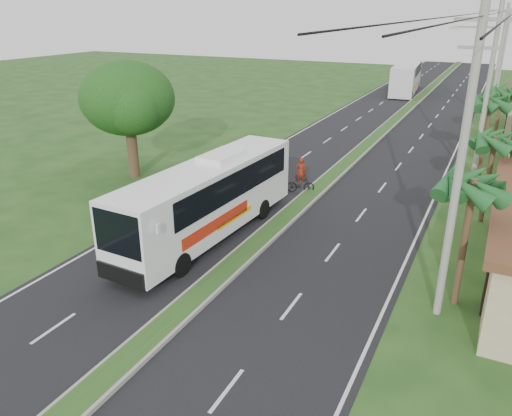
% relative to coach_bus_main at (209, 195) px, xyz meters
% --- Properties ---
extents(ground, '(180.00, 180.00, 0.00)m').
position_rel_coach_bus_main_xyz_m(ground, '(2.52, -4.12, -2.18)').
color(ground, '#1F4318').
rests_on(ground, ground).
extents(road_asphalt, '(14.00, 160.00, 0.02)m').
position_rel_coach_bus_main_xyz_m(road_asphalt, '(2.52, 15.88, -2.17)').
color(road_asphalt, black).
rests_on(road_asphalt, ground).
extents(median_strip, '(1.20, 160.00, 0.18)m').
position_rel_coach_bus_main_xyz_m(median_strip, '(2.52, 15.88, -2.07)').
color(median_strip, gray).
rests_on(median_strip, ground).
extents(lane_edge_left, '(0.12, 160.00, 0.01)m').
position_rel_coach_bus_main_xyz_m(lane_edge_left, '(-4.18, 15.88, -2.18)').
color(lane_edge_left, silver).
rests_on(lane_edge_left, ground).
extents(lane_edge_right, '(0.12, 160.00, 0.01)m').
position_rel_coach_bus_main_xyz_m(lane_edge_right, '(9.22, 15.88, -2.18)').
color(lane_edge_right, silver).
rests_on(lane_edge_right, ground).
extents(palm_verge_a, '(2.40, 2.40, 5.45)m').
position_rel_coach_bus_main_xyz_m(palm_verge_a, '(11.52, -1.12, 2.56)').
color(palm_verge_a, '#473321').
rests_on(palm_verge_a, ground).
extents(palm_verge_b, '(2.40, 2.40, 5.05)m').
position_rel_coach_bus_main_xyz_m(palm_verge_b, '(11.92, 7.88, 2.18)').
color(palm_verge_b, '#473321').
rests_on(palm_verge_b, ground).
extents(palm_verge_c, '(2.40, 2.40, 5.85)m').
position_rel_coach_bus_main_xyz_m(palm_verge_c, '(11.32, 14.88, 2.95)').
color(palm_verge_c, '#473321').
rests_on(palm_verge_c, ground).
extents(palm_verge_d, '(2.40, 2.40, 5.25)m').
position_rel_coach_bus_main_xyz_m(palm_verge_d, '(11.82, 23.88, 2.37)').
color(palm_verge_d, '#473321').
rests_on(palm_verge_d, ground).
extents(shade_tree, '(6.30, 6.00, 7.54)m').
position_rel_coach_bus_main_xyz_m(shade_tree, '(-9.60, 5.90, 2.85)').
color(shade_tree, '#473321').
rests_on(shade_tree, ground).
extents(utility_pole_a, '(1.60, 0.28, 11.00)m').
position_rel_coach_bus_main_xyz_m(utility_pole_a, '(11.02, -2.12, 3.50)').
color(utility_pole_a, gray).
rests_on(utility_pole_a, ground).
extents(utility_pole_b, '(3.20, 0.28, 12.00)m').
position_rel_coach_bus_main_xyz_m(utility_pole_b, '(10.99, 13.88, 4.08)').
color(utility_pole_b, gray).
rests_on(utility_pole_b, ground).
extents(utility_pole_c, '(1.60, 0.28, 11.00)m').
position_rel_coach_bus_main_xyz_m(utility_pole_c, '(11.02, 33.88, 3.50)').
color(utility_pole_c, gray).
rests_on(utility_pole_c, ground).
extents(utility_pole_d, '(1.60, 0.28, 10.50)m').
position_rel_coach_bus_main_xyz_m(utility_pole_d, '(11.02, 53.88, 3.24)').
color(utility_pole_d, gray).
rests_on(utility_pole_d, ground).
extents(coach_bus_main, '(3.22, 12.37, 3.96)m').
position_rel_coach_bus_main_xyz_m(coach_bus_main, '(0.00, 0.00, 0.00)').
color(coach_bus_main, white).
rests_on(coach_bus_main, ground).
extents(coach_bus_far, '(3.89, 13.06, 3.75)m').
position_rel_coach_bus_main_xyz_m(coach_bus_far, '(-0.05, 50.34, -0.05)').
color(coach_bus_far, silver).
rests_on(coach_bus_far, ground).
extents(motorcyclist, '(1.75, 1.09, 2.19)m').
position_rel_coach_bus_main_xyz_m(motorcyclist, '(1.69, 7.79, -1.39)').
color(motorcyclist, black).
rests_on(motorcyclist, ground).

